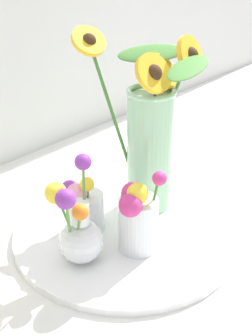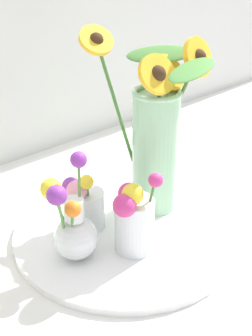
# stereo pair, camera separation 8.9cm
# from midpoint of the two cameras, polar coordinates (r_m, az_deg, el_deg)

# --- Properties ---
(ground_plane) EXTENTS (6.00, 6.00, 0.00)m
(ground_plane) POSITION_cam_midpoint_polar(r_m,az_deg,el_deg) (0.91, -0.48, -10.95)
(ground_plane) COLOR silver
(serving_tray) EXTENTS (0.46, 0.46, 0.02)m
(serving_tray) POSITION_cam_midpoint_polar(r_m,az_deg,el_deg) (0.97, -2.65, -7.86)
(serving_tray) COLOR white
(serving_tray) RESTS_ON ground_plane
(mason_jar_sunflowers) EXTENTS (0.22, 0.25, 0.38)m
(mason_jar_sunflowers) POSITION_cam_midpoint_polar(r_m,az_deg,el_deg) (0.97, 0.46, 4.09)
(mason_jar_sunflowers) COLOR #99CC9E
(mason_jar_sunflowers) RESTS_ON serving_tray
(vase_small_center) EXTENTS (0.09, 0.08, 0.16)m
(vase_small_center) POSITION_cam_midpoint_polar(r_m,az_deg,el_deg) (0.87, -1.53, -6.03)
(vase_small_center) COLOR white
(vase_small_center) RESTS_ON serving_tray
(vase_bulb_right) EXTENTS (0.11, 0.09, 0.21)m
(vase_bulb_right) POSITION_cam_midpoint_polar(r_m,az_deg,el_deg) (0.85, -8.87, -7.53)
(vase_bulb_right) COLOR white
(vase_bulb_right) RESTS_ON serving_tray
(vase_small_back) EXTENTS (0.08, 0.08, 0.13)m
(vase_small_back) POSITION_cam_midpoint_polar(r_m,az_deg,el_deg) (0.94, -7.88, -4.72)
(vase_small_back) COLOR white
(vase_small_back) RESTS_ON serving_tray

